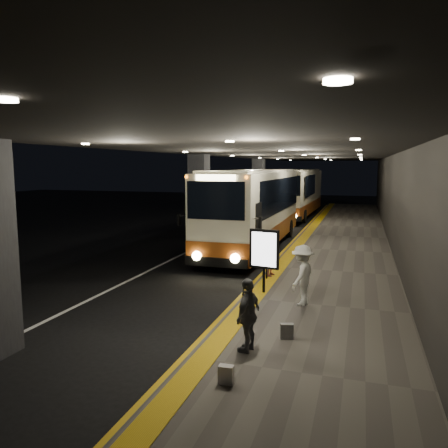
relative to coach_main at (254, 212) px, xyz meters
The scene contains 17 objects.
ground 5.42m from the coach_main, 99.67° to the right, with size 90.00×90.00×0.00m, color black.
lane_line_white 3.17m from the coach_main, behind, with size 0.12×50.00×0.01m, color silver.
kerb_stripe_yellow 2.27m from the coach_main, ahead, with size 0.18×50.00×0.01m, color gold.
sidewalk 4.22m from the coach_main, ahead, with size 4.50×50.00×0.15m, color #514C44.
tactile_strip 2.53m from the coach_main, ahead, with size 0.50×50.00×0.01m, color gold.
terminal_wall 6.27m from the coach_main, ahead, with size 0.10×50.00×6.00m, color black.
support_columns 2.64m from the coach_main, 155.69° to the right, with size 0.80×24.80×4.40m.
canopy 3.31m from the coach_main, ahead, with size 9.00×50.00×0.40m, color black.
coach_main is the anchor object (origin of this frame).
coach_second 13.49m from the coach_main, 89.79° to the left, with size 2.61×11.23×3.51m.
passenger_boarding 5.92m from the coach_main, 70.71° to the right, with size 0.58×0.38×1.58m, color #B25360.
passenger_waiting_white 9.03m from the coach_main, 68.13° to the right, with size 1.05×0.49×1.63m, color silver.
passenger_waiting_grey 12.02m from the coach_main, 76.90° to the right, with size 0.88×0.45×1.51m, color #57585D.
bag_polka 11.42m from the coach_main, 72.74° to the right, with size 0.28×0.12×0.34m, color black.
bag_plain 13.45m from the coach_main, 78.38° to the right, with size 0.26×0.15×0.32m, color silver.
info_sign 7.87m from the coach_main, 74.24° to the right, with size 0.90×0.26×1.89m.
stanchion_post 6.34m from the coach_main, 72.48° to the right, with size 0.05×0.05×1.18m, color black.
Camera 1 is at (5.67, -14.81, 3.87)m, focal length 35.00 mm.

